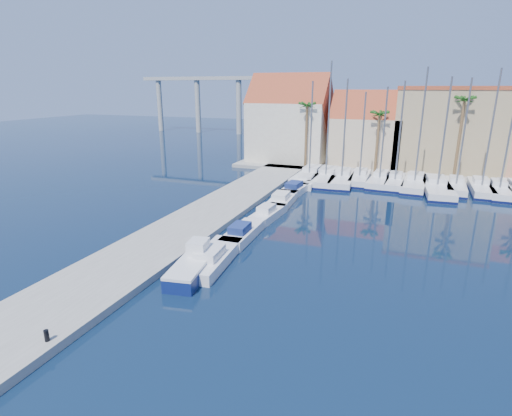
{
  "coord_description": "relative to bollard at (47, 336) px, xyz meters",
  "views": [
    {
      "loc": [
        8.27,
        -15.13,
        11.87
      ],
      "look_at": [
        -2.24,
        12.07,
        3.0
      ],
      "focal_mm": 28.0,
      "sensor_mm": 36.0,
      "label": 1
    }
  ],
  "objects": [
    {
      "name": "sailboat_7",
      "position": [
        18.27,
        38.98,
        -0.21
      ],
      "size": [
        3.79,
        11.45,
        12.96
      ],
      "rotation": [
        0.0,
        0.0,
        0.07
      ],
      "color": "white",
      "rests_on": "ground"
    },
    {
      "name": "sailboat_5",
      "position": [
        13.57,
        39.94,
        -0.16
      ],
      "size": [
        2.31,
        8.14,
        12.57
      ],
      "rotation": [
        0.0,
        0.0,
        -0.02
      ],
      "color": "white",
      "rests_on": "ground"
    },
    {
      "name": "bollard",
      "position": [
        0.0,
        0.0,
        0.0
      ],
      "size": [
        0.23,
        0.23,
        0.57
      ],
      "primitive_type": "cylinder",
      "color": "black",
      "rests_on": "quay_west"
    },
    {
      "name": "fishing_boat",
      "position": [
        2.36,
        9.56,
        -0.13
      ],
      "size": [
        2.76,
        5.89,
        1.98
      ],
      "rotation": [
        0.0,
        0.0,
        0.16
      ],
      "color": "#0E1C55",
      "rests_on": "ground"
    },
    {
      "name": "motorboat_west_5",
      "position": [
        3.17,
        36.89,
        -0.28
      ],
      "size": [
        2.58,
        7.06,
        1.4
      ],
      "rotation": [
        0.0,
        0.0,
        0.05
      ],
      "color": "white",
      "rests_on": "ground"
    },
    {
      "name": "viaduct",
      "position": [
        -32.47,
        85.7,
        9.46
      ],
      "size": [
        48.0,
        2.2,
        14.45
      ],
      "color": "#9E9E99",
      "rests_on": "ground"
    },
    {
      "name": "sailboat_1",
      "position": [
        5.03,
        39.85,
        -0.19
      ],
      "size": [
        2.94,
        11.1,
        14.87
      ],
      "rotation": [
        0.0,
        0.0,
        0.0
      ],
      "color": "white",
      "rests_on": "ground"
    },
    {
      "name": "motorboat_west_0",
      "position": [
        2.87,
        11.31,
        -0.28
      ],
      "size": [
        2.76,
        6.97,
        1.4
      ],
      "rotation": [
        0.0,
        0.0,
        0.09
      ],
      "color": "white",
      "rests_on": "ground"
    },
    {
      "name": "sailboat_6",
      "position": [
        15.86,
        40.21,
        -0.18
      ],
      "size": [
        3.28,
        9.96,
        14.06
      ],
      "rotation": [
        0.0,
        0.0,
        -0.07
      ],
      "color": "white",
      "rests_on": "ground"
    },
    {
      "name": "motorboat_west_4",
      "position": [
        2.89,
        32.33,
        -0.28
      ],
      "size": [
        2.55,
        6.63,
        1.4
      ],
      "rotation": [
        0.0,
        0.0,
        -0.07
      ],
      "color": "white",
      "rests_on": "ground"
    },
    {
      "name": "sailboat_3",
      "position": [
        9.2,
        40.63,
        -0.19
      ],
      "size": [
        2.29,
        8.33,
        11.31
      ],
      "rotation": [
        0.0,
        0.0,
        0.01
      ],
      "color": "white",
      "rests_on": "ground"
    },
    {
      "name": "motorboat_west_3",
      "position": [
        2.9,
        27.22,
        -0.28
      ],
      "size": [
        2.43,
        6.65,
        1.4
      ],
      "rotation": [
        0.0,
        0.0,
        0.05
      ],
      "color": "white",
      "rests_on": "ground"
    },
    {
      "name": "sailboat_9",
      "position": [
        23.08,
        40.31,
        -0.15
      ],
      "size": [
        2.37,
        8.68,
        13.82
      ],
      "rotation": [
        0.0,
        0.0,
        -0.01
      ],
      "color": "white",
      "rests_on": "ground"
    },
    {
      "name": "building_1",
      "position": [
        8.6,
        50.7,
        4.51
      ],
      "size": [
        10.3,
        8.0,
        11.0
      ],
      "color": "beige",
      "rests_on": "shore_north"
    },
    {
      "name": "sailboat_0",
      "position": [
        2.79,
        40.06,
        -0.21
      ],
      "size": [
        3.06,
        10.86,
        12.57
      ],
      "rotation": [
        0.0,
        0.0,
        -0.02
      ],
      "color": "white",
      "rests_on": "ground"
    },
    {
      "name": "sailboat_4",
      "position": [
        11.74,
        40.3,
        -0.18
      ],
      "size": [
        2.9,
        8.79,
        11.9
      ],
      "rotation": [
        0.0,
        0.0,
        -0.07
      ],
      "color": "white",
      "rests_on": "ground"
    },
    {
      "name": "motorboat_west_6",
      "position": [
        3.08,
        42.47,
        -0.28
      ],
      "size": [
        2.22,
        5.46,
        1.4
      ],
      "rotation": [
        0.0,
        0.0,
        -0.1
      ],
      "color": "white",
      "rests_on": "ground"
    },
    {
      "name": "building_2",
      "position": [
        19.6,
        51.7,
        5.47
      ],
      "size": [
        14.2,
        10.2,
        11.5
      ],
      "color": "tan",
      "rests_on": "shore_north"
    },
    {
      "name": "ground",
      "position": [
        6.6,
        3.7,
        -0.78
      ],
      "size": [
        260.0,
        260.0,
        0.0
      ],
      "primitive_type": "plane",
      "color": "black",
      "rests_on": "ground"
    },
    {
      "name": "motorboat_west_1",
      "position": [
        2.86,
        16.52,
        -0.28
      ],
      "size": [
        2.01,
        5.88,
        1.4
      ],
      "rotation": [
        0.0,
        0.0,
        0.02
      ],
      "color": "white",
      "rests_on": "ground"
    },
    {
      "name": "palm_2",
      "position": [
        20.6,
        45.7,
        9.23
      ],
      "size": [
        2.6,
        2.6,
        11.15
      ],
      "color": "brown",
      "rests_on": "shore_north"
    },
    {
      "name": "sailboat_10",
      "position": [
        24.84,
        39.81,
        -0.19
      ],
      "size": [
        2.56,
        8.47,
        11.15
      ],
      "rotation": [
        0.0,
        0.0,
        -0.04
      ],
      "color": "white",
      "rests_on": "ground"
    },
    {
      "name": "sailboat_2",
      "position": [
        7.07,
        39.59,
        -0.2
      ],
      "size": [
        3.53,
        10.59,
        12.82
      ],
      "rotation": [
        0.0,
        0.0,
        0.08
      ],
      "color": "white",
      "rests_on": "ground"
    },
    {
      "name": "sailboat_8",
      "position": [
        20.4,
        40.0,
        -0.15
      ],
      "size": [
        2.48,
        8.17,
        12.86
      ],
      "rotation": [
        0.0,
        0.0,
        -0.04
      ],
      "color": "white",
      "rests_on": "ground"
    },
    {
      "name": "shore_north",
      "position": [
        16.6,
        51.7,
        -0.53
      ],
      "size": [
        54.0,
        16.0,
        0.5
      ],
      "primitive_type": "cube",
      "color": "gray",
      "rests_on": "ground"
    },
    {
      "name": "building_0",
      "position": [
        -3.4,
        50.7,
        5.74
      ],
      "size": [
        12.3,
        9.0,
        13.5
      ],
      "color": "beige",
      "rests_on": "shore_north"
    },
    {
      "name": "motorboat_west_2",
      "position": [
        3.1,
        22.25,
        -0.28
      ],
      "size": [
        2.14,
        5.55,
        1.4
      ],
      "rotation": [
        0.0,
        0.0,
        -0.07
      ],
      "color": "white",
      "rests_on": "ground"
    },
    {
      "name": "palm_1",
      "position": [
        10.6,
        45.7,
        7.35
      ],
      "size": [
        2.6,
        2.6,
        9.15
      ],
      "color": "brown",
      "rests_on": "shore_north"
    },
    {
      "name": "palm_0",
      "position": [
        0.6,
        45.7,
        8.29
      ],
      "size": [
        2.6,
        2.6,
        10.15
      ],
      "color": "brown",
      "rests_on": "shore_north"
    },
    {
      "name": "quay_west",
      "position": [
        -2.4,
        17.2,
        -0.53
      ],
      "size": [
        6.0,
        77.0,
        0.5
      ],
      "primitive_type": "cube",
      "color": "gray",
      "rests_on": "ground"
    }
  ]
}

